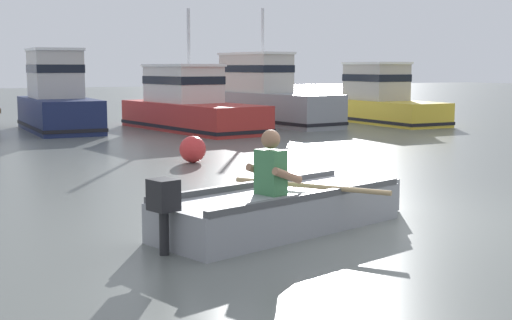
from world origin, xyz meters
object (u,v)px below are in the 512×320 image
(rowboat_with_person, at_px, (284,208))
(moored_boat_navy, at_px, (58,101))
(mooring_buoy, at_px, (193,149))
(moored_boat_red, at_px, (189,106))
(moored_boat_grey, at_px, (262,97))
(moored_boat_yellow, at_px, (381,101))

(rowboat_with_person, bearing_deg, moored_boat_navy, 87.80)
(rowboat_with_person, xyz_separation_m, mooring_buoy, (1.33, 5.93, 0.02))
(moored_boat_navy, bearing_deg, moored_boat_red, -23.45)
(rowboat_with_person, bearing_deg, moored_boat_grey, 62.57)
(moored_boat_red, relative_size, moored_boat_yellow, 1.18)
(moored_boat_navy, bearing_deg, rowboat_with_person, -92.20)
(moored_boat_yellow, bearing_deg, moored_boat_navy, 168.80)
(moored_boat_yellow, height_order, mooring_buoy, moored_boat_yellow)
(moored_boat_red, xyz_separation_m, moored_boat_yellow, (6.85, -0.51, 0.02))
(moored_boat_navy, relative_size, moored_boat_red, 0.74)
(rowboat_with_person, distance_m, moored_boat_navy, 14.47)
(moored_boat_navy, distance_m, mooring_buoy, 8.57)
(moored_boat_grey, distance_m, moored_boat_yellow, 4.06)
(moored_boat_yellow, bearing_deg, mooring_buoy, -146.28)
(rowboat_with_person, xyz_separation_m, moored_boat_red, (4.14, 12.89, 0.48))
(moored_boat_navy, relative_size, moored_boat_yellow, 0.88)
(rowboat_with_person, height_order, moored_boat_navy, moored_boat_navy)
(rowboat_with_person, height_order, mooring_buoy, rowboat_with_person)
(moored_boat_yellow, xyz_separation_m, mooring_buoy, (-9.66, -6.45, -0.49))
(rowboat_with_person, height_order, moored_boat_red, moored_boat_red)
(moored_boat_grey, relative_size, mooring_buoy, 12.52)
(moored_boat_navy, relative_size, mooring_buoy, 8.41)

